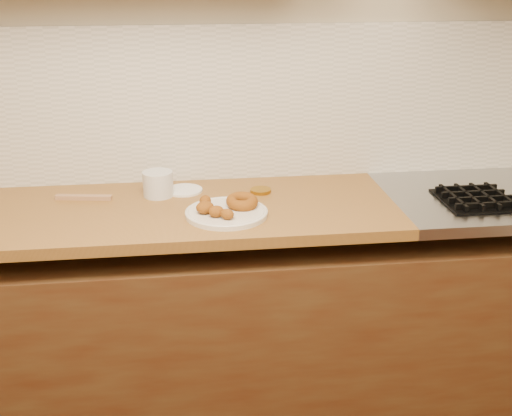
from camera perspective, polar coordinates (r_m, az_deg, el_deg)
The scene contains 11 objects.
wall_back at distance 2.50m, azimuth -0.93°, elevation 12.67°, with size 4.00×0.02×2.70m, color #B3A78A.
base_cabinet at distance 2.54m, azimuth -0.02°, elevation -10.42°, with size 3.60×0.60×0.77m, color #4E381D.
butcher_block at distance 2.34m, azimuth -16.02°, elevation -0.73°, with size 2.30×0.62×0.04m, color olive.
backsplash at distance 2.52m, azimuth -0.88°, elevation 9.25°, with size 3.60×0.02×0.60m, color beige.
donut_plate at distance 2.21m, azimuth -2.64°, elevation -0.46°, with size 0.28×0.28×0.02m, color silver.
ring_donut at distance 2.23m, azimuth -1.27°, elevation 0.59°, with size 0.11×0.11×0.04m, color #8B4D11.
fried_dough_chunks at distance 2.18m, azimuth -3.98°, elevation -0.01°, with size 0.14×0.18×0.04m.
plastic_tub at distance 2.40m, azimuth -8.70°, elevation 2.14°, with size 0.11×0.11×0.09m, color silver.
tub_lid at distance 2.45m, azimuth -6.42°, elevation 1.58°, with size 0.14×0.14×0.01m, color white.
brass_jar_lid at distance 2.42m, azimuth 0.41°, elevation 1.55°, with size 0.08×0.08×0.01m, color #9F7217.
wooden_utensil at distance 2.43m, azimuth -15.07°, elevation 0.92°, with size 0.21×0.03×0.02m, color #A1734F.
Camera 1 is at (-0.27, -0.46, 1.72)m, focal length 45.00 mm.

